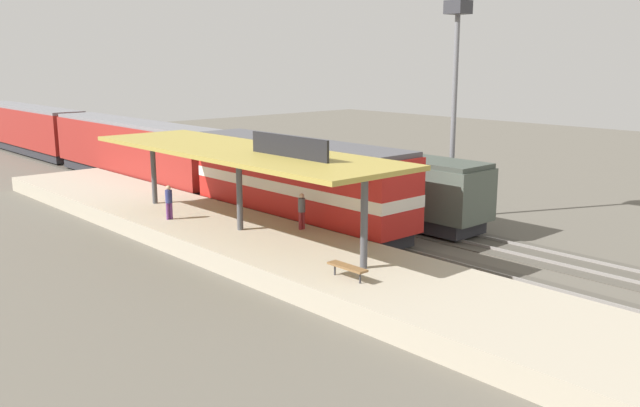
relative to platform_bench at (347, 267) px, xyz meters
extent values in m
plane|color=#5B564C|center=(8.00, 8.54, -1.34)|extent=(120.00, 120.00, 0.00)
cube|color=#4E4941|center=(6.00, 8.54, -1.32)|extent=(3.20, 110.00, 0.04)
cube|color=gray|center=(5.28, 8.54, -1.26)|extent=(0.10, 110.00, 0.16)
cube|color=gray|center=(6.72, 8.54, -1.26)|extent=(0.10, 110.00, 0.16)
cube|color=#4E4941|center=(10.60, 8.54, -1.32)|extent=(3.20, 110.00, 0.04)
cube|color=gray|center=(9.88, 8.54, -1.26)|extent=(0.10, 110.00, 0.16)
cube|color=gray|center=(11.32, 8.54, -1.26)|extent=(0.10, 110.00, 0.16)
cube|color=#A89E89|center=(1.40, 8.54, -0.89)|extent=(6.00, 44.00, 0.90)
cylinder|color=#47474C|center=(1.40, 0.54, 1.36)|extent=(0.28, 0.28, 3.60)
cylinder|color=#47474C|center=(1.40, 8.54, 1.36)|extent=(0.28, 0.28, 3.60)
cylinder|color=#47474C|center=(1.40, 16.54, 1.36)|extent=(0.28, 0.28, 3.60)
cube|color=#A38E3D|center=(1.40, 8.54, 3.26)|extent=(5.20, 18.00, 0.20)
cube|color=black|center=(1.40, 4.94, 3.81)|extent=(0.12, 4.80, 0.90)
cylinder|color=#333338|center=(0.00, -0.65, -0.23)|extent=(0.07, 0.07, 0.42)
cylinder|color=#333338|center=(0.00, 0.65, -0.23)|extent=(0.07, 0.07, 0.42)
cube|color=brown|center=(0.00, 0.00, 0.02)|extent=(0.44, 1.70, 0.08)
cube|color=#28282D|center=(6.00, 9.75, -0.83)|extent=(2.60, 13.60, 0.70)
cube|color=red|center=(6.00, 9.75, 1.27)|extent=(2.90, 14.40, 3.50)
cube|color=#4C4C51|center=(6.00, 9.75, 3.14)|extent=(2.78, 14.11, 0.24)
cube|color=silver|center=(6.00, 9.75, 1.00)|extent=(2.93, 14.43, 0.56)
cube|color=#28282D|center=(6.00, 27.75, -0.83)|extent=(2.60, 19.20, 0.70)
cube|color=maroon|center=(6.00, 27.75, 1.17)|extent=(2.90, 20.00, 3.30)
cube|color=slate|center=(6.00, 27.75, 2.94)|extent=(2.78, 19.60, 0.24)
cube|color=#28282D|center=(6.00, 48.55, -0.83)|extent=(2.60, 19.20, 0.70)
cube|color=maroon|center=(6.00, 48.55, 1.17)|extent=(2.90, 20.00, 3.30)
cube|color=slate|center=(6.00, 48.55, 2.94)|extent=(2.78, 19.60, 0.24)
cube|color=#28282D|center=(10.60, 7.70, -0.83)|extent=(2.50, 11.20, 0.70)
cube|color=#4C564C|center=(10.60, 7.70, 0.82)|extent=(2.80, 12.00, 2.60)
cube|color=#3D453D|center=(10.60, 7.70, 2.24)|extent=(2.69, 11.76, 0.24)
cylinder|color=slate|center=(13.80, 5.86, 4.16)|extent=(0.28, 0.28, 11.00)
cube|color=#333338|center=(13.80, 5.86, 10.01)|extent=(1.10, 1.10, 0.70)
cylinder|color=#663375|center=(-0.05, 12.62, -0.02)|extent=(0.16, 0.16, 0.84)
cylinder|color=#663375|center=(0.13, 12.62, -0.02)|extent=(0.16, 0.16, 0.84)
cylinder|color=navy|center=(0.04, 12.62, 0.72)|extent=(0.34, 0.34, 0.64)
sphere|color=tan|center=(0.04, 12.62, 1.15)|extent=(0.23, 0.23, 0.23)
cylinder|color=maroon|center=(3.48, 6.67, -0.02)|extent=(0.16, 0.16, 0.84)
cylinder|color=maroon|center=(3.66, 6.67, -0.02)|extent=(0.16, 0.16, 0.84)
cylinder|color=#4C4C51|center=(3.57, 6.67, 0.72)|extent=(0.34, 0.34, 0.64)
sphere|color=tan|center=(3.57, 6.67, 1.15)|extent=(0.23, 0.23, 0.23)
camera|label=1|loc=(-16.56, -16.78, 7.39)|focal=38.28mm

